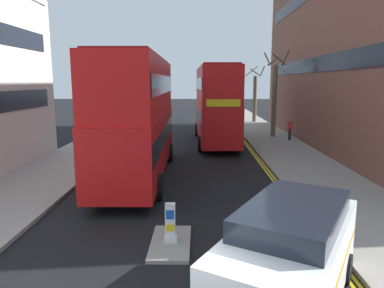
# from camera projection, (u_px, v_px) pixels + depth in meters

# --- Properties ---
(sidewalk_right) EXTENTS (4.00, 80.00, 0.14)m
(sidewalk_right) POSITION_uv_depth(u_px,v_px,m) (295.00, 158.00, 20.71)
(sidewalk_right) COLOR gray
(sidewalk_right) RESTS_ON ground
(sidewalk_left) EXTENTS (4.00, 80.00, 0.14)m
(sidewalk_left) POSITION_uv_depth(u_px,v_px,m) (76.00, 158.00, 20.93)
(sidewalk_left) COLOR gray
(sidewalk_left) RESTS_ON ground
(kerb_line_outer) EXTENTS (0.10, 56.00, 0.01)m
(kerb_line_outer) POSITION_uv_depth(u_px,v_px,m) (266.00, 168.00, 18.79)
(kerb_line_outer) COLOR yellow
(kerb_line_outer) RESTS_ON ground
(kerb_line_inner) EXTENTS (0.10, 56.00, 0.01)m
(kerb_line_inner) POSITION_uv_depth(u_px,v_px,m) (263.00, 168.00, 18.79)
(kerb_line_inner) COLOR yellow
(kerb_line_inner) RESTS_ON ground
(traffic_island) EXTENTS (1.10, 2.20, 0.10)m
(traffic_island) POSITION_uv_depth(u_px,v_px,m) (171.00, 243.00, 9.91)
(traffic_island) COLOR gray
(traffic_island) RESTS_ON ground
(keep_left_bollard) EXTENTS (0.36, 0.28, 1.11)m
(keep_left_bollard) POSITION_uv_depth(u_px,v_px,m) (170.00, 224.00, 9.81)
(keep_left_bollard) COLOR silver
(keep_left_bollard) RESTS_ON traffic_island
(double_decker_bus_away) EXTENTS (2.91, 10.84, 5.64)m
(double_decker_bus_away) POSITION_uv_depth(u_px,v_px,m) (138.00, 114.00, 16.49)
(double_decker_bus_away) COLOR red
(double_decker_bus_away) RESTS_ON ground
(double_decker_bus_oncoming) EXTENTS (3.08, 10.88, 5.64)m
(double_decker_bus_oncoming) POSITION_uv_depth(u_px,v_px,m) (215.00, 102.00, 25.89)
(double_decker_bus_oncoming) COLOR red
(double_decker_bus_oncoming) RESTS_ON ground
(taxi_minivan) EXTENTS (3.98, 5.11, 2.12)m
(taxi_minivan) POSITION_uv_depth(u_px,v_px,m) (289.00, 258.00, 7.01)
(taxi_minivan) COLOR white
(taxi_minivan) RESTS_ON ground
(pedestrian_far) EXTENTS (0.34, 0.22, 1.62)m
(pedestrian_far) POSITION_uv_depth(u_px,v_px,m) (290.00, 129.00, 26.65)
(pedestrian_far) COLOR #2D2D38
(pedestrian_far) RESTS_ON sidewalk_right
(street_tree_near) EXTENTS (1.75, 1.68, 6.77)m
(street_tree_near) POSITION_uv_depth(u_px,v_px,m) (274.00, 97.00, 28.19)
(street_tree_near) COLOR #6B6047
(street_tree_near) RESTS_ON sidewalk_right
(street_tree_mid) EXTENTS (1.95, 1.84, 6.11)m
(street_tree_mid) POSITION_uv_depth(u_px,v_px,m) (255.00, 97.00, 38.72)
(street_tree_mid) COLOR #6B6047
(street_tree_mid) RESTS_ON sidewalk_right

